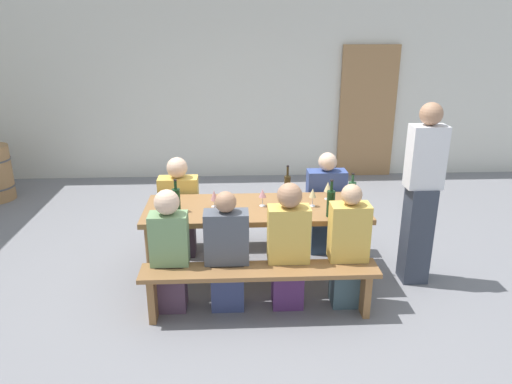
# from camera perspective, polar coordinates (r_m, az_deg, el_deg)

# --- Properties ---
(ground_plane) EXTENTS (24.00, 24.00, 0.00)m
(ground_plane) POSITION_cam_1_polar(r_m,az_deg,el_deg) (4.96, -0.00, -9.84)
(ground_plane) COLOR slate
(back_wall) EXTENTS (14.00, 0.20, 3.20)m
(back_wall) POSITION_cam_1_polar(r_m,az_deg,el_deg) (7.82, -1.25, 13.42)
(back_wall) COLOR silver
(back_wall) RESTS_ON ground
(wooden_door) EXTENTS (0.90, 0.06, 2.10)m
(wooden_door) POSITION_cam_1_polar(r_m,az_deg,el_deg) (8.06, 13.01, 9.16)
(wooden_door) COLOR #9E7247
(wooden_door) RESTS_ON ground
(tasting_table) EXTENTS (2.13, 0.77, 0.75)m
(tasting_table) POSITION_cam_1_polar(r_m,az_deg,el_deg) (4.67, -0.00, -2.64)
(tasting_table) COLOR olive
(tasting_table) RESTS_ON ground
(bench_near) EXTENTS (2.03, 0.30, 0.45)m
(bench_near) POSITION_cam_1_polar(r_m,az_deg,el_deg) (4.19, 0.46, -10.18)
(bench_near) COLOR olive
(bench_near) RESTS_ON ground
(bench_far) EXTENTS (2.03, 0.30, 0.45)m
(bench_far) POSITION_cam_1_polar(r_m,az_deg,el_deg) (5.42, -0.35, -2.99)
(bench_far) COLOR olive
(bench_far) RESTS_ON ground
(wine_bottle_0) EXTENTS (0.07, 0.07, 0.30)m
(wine_bottle_0) POSITION_cam_1_polar(r_m,az_deg,el_deg) (4.79, 11.27, 0.02)
(wine_bottle_0) COLOR #234C2D
(wine_bottle_0) RESTS_ON tasting_table
(wine_bottle_1) EXTENTS (0.07, 0.07, 0.33)m
(wine_bottle_1) POSITION_cam_1_polar(r_m,az_deg,el_deg) (4.87, 3.73, 0.76)
(wine_bottle_1) COLOR #332814
(wine_bottle_1) RESTS_ON tasting_table
(wine_bottle_2) EXTENTS (0.08, 0.08, 0.31)m
(wine_bottle_2) POSITION_cam_1_polar(r_m,az_deg,el_deg) (4.56, -9.41, -0.86)
(wine_bottle_2) COLOR #143319
(wine_bottle_2) RESTS_ON tasting_table
(wine_bottle_3) EXTENTS (0.08, 0.08, 0.35)m
(wine_bottle_3) POSITION_cam_1_polar(r_m,az_deg,el_deg) (4.42, 8.83, -1.27)
(wine_bottle_3) COLOR #143319
(wine_bottle_3) RESTS_ON tasting_table
(wine_glass_0) EXTENTS (0.07, 0.07, 0.17)m
(wine_glass_0) POSITION_cam_1_polar(r_m,az_deg,el_deg) (4.61, 0.77, -0.23)
(wine_glass_0) COLOR silver
(wine_glass_0) RESTS_ON tasting_table
(wine_glass_1) EXTENTS (0.07, 0.07, 0.17)m
(wine_glass_1) POSITION_cam_1_polar(r_m,az_deg,el_deg) (4.62, -4.98, -0.47)
(wine_glass_1) COLOR silver
(wine_glass_1) RESTS_ON tasting_table
(wine_glass_2) EXTENTS (0.08, 0.08, 0.18)m
(wine_glass_2) POSITION_cam_1_polar(r_m,az_deg,el_deg) (4.84, 8.50, 0.57)
(wine_glass_2) COLOR silver
(wine_glass_2) RESTS_ON tasting_table
(wine_glass_3) EXTENTS (0.07, 0.07, 0.18)m
(wine_glass_3) POSITION_cam_1_polar(r_m,az_deg,el_deg) (4.64, 6.71, -0.19)
(wine_glass_3) COLOR silver
(wine_glass_3) RESTS_ON tasting_table
(seated_guest_near_0) EXTENTS (0.33, 0.24, 1.12)m
(seated_guest_near_0) POSITION_cam_1_polar(r_m,az_deg,el_deg) (4.27, -10.13, -7.05)
(seated_guest_near_0) COLOR #50374C
(seated_guest_near_0) RESTS_ON ground
(seated_guest_near_1) EXTENTS (0.38, 0.24, 1.10)m
(seated_guest_near_1) POSITION_cam_1_polar(r_m,az_deg,el_deg) (4.25, -3.47, -7.41)
(seated_guest_near_1) COLOR navy
(seated_guest_near_1) RESTS_ON ground
(seated_guest_near_2) EXTENTS (0.36, 0.24, 1.16)m
(seated_guest_near_2) POSITION_cam_1_polar(r_m,az_deg,el_deg) (4.25, 3.84, -6.66)
(seated_guest_near_2) COLOR #502A5E
(seated_guest_near_2) RESTS_ON ground
(seated_guest_near_3) EXTENTS (0.34, 0.24, 1.14)m
(seated_guest_near_3) POSITION_cam_1_polar(r_m,az_deg,el_deg) (4.35, 10.81, -6.65)
(seated_guest_near_3) COLOR #3F5761
(seated_guest_near_3) RESTS_ON ground
(seated_guest_far_0) EXTENTS (0.42, 0.24, 1.10)m
(seated_guest_far_0) POSITION_cam_1_polar(r_m,az_deg,el_deg) (5.25, -9.04, -2.06)
(seated_guest_far_0) COLOR #3B2D39
(seated_guest_far_0) RESTS_ON ground
(seated_guest_far_1) EXTENTS (0.41, 0.24, 1.13)m
(seated_guest_far_1) POSITION_cam_1_polar(r_m,az_deg,el_deg) (5.31, 8.20, -1.67)
(seated_guest_far_1) COLOR #364C67
(seated_guest_far_1) RESTS_ON ground
(standing_host) EXTENTS (0.32, 0.24, 1.76)m
(standing_host) POSITION_cam_1_polar(r_m,az_deg,el_deg) (4.80, 18.94, -0.57)
(standing_host) COLOR #363C4A
(standing_host) RESTS_ON ground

